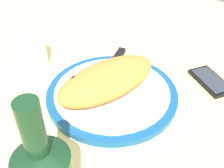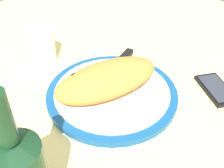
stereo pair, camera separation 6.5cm
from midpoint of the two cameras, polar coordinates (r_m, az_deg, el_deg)
ground_plane at (r=68.21cm, az=2.72°, el=-3.59°), size 150.00×150.00×3.00cm
plate at (r=66.64cm, az=2.78°, el=-2.08°), size 31.74×31.74×1.80cm
calzone at (r=64.05cm, az=1.92°, el=0.90°), size 28.22×18.21×6.63cm
fork at (r=63.42cm, az=8.12°, el=-3.67°), size 17.35×2.23×0.40cm
knife at (r=74.00cm, az=3.72°, el=3.94°), size 23.15×8.62×1.20cm
smartphone at (r=74.35cm, az=23.25°, el=-1.08°), size 11.42×13.28×1.16cm
water_glass at (r=79.35cm, az=-12.13°, el=7.39°), size 7.53×7.53×9.66cm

